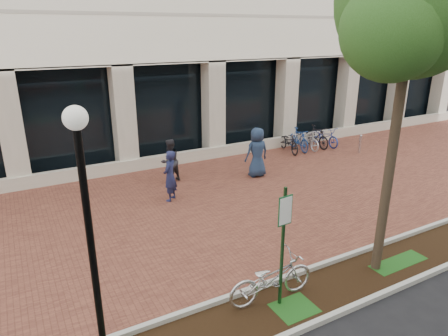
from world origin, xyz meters
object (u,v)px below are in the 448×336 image
bike_rack_cluster (308,139)px  pedestrian_left (170,176)px  bollard (360,144)px  street_tree (413,12)px  locked_bicycle (271,278)px  parking_sign (284,234)px  lamppost (89,230)px  pedestrian_mid (170,161)px  pedestrian_right (257,152)px

bike_rack_cluster → pedestrian_left: bearing=-156.8°
pedestrian_left → bollard: pedestrian_left is taller
street_tree → locked_bicycle: 6.05m
street_tree → parking_sign: bearing=-179.8°
parking_sign → bike_rack_cluster: (8.06, 8.77, -1.17)m
lamppost → pedestrian_left: bearing=58.8°
pedestrian_left → pedestrian_mid: size_ratio=1.05×
pedestrian_mid → pedestrian_left: bearing=46.2°
locked_bicycle → bike_rack_cluster: 11.80m
pedestrian_right → bike_rack_cluster: size_ratio=0.64×
bike_rack_cluster → lamppost: bearing=-138.5°
street_tree → pedestrian_left: street_tree is taller
lamppost → bike_rack_cluster: 14.54m
locked_bicycle → pedestrian_right: bearing=-27.7°
street_tree → bike_rack_cluster: (5.17, 8.76, -5.29)m
pedestrian_mid → parking_sign: bearing=62.9°
parking_sign → pedestrian_left: (-0.00, 6.17, -0.80)m
pedestrian_mid → bike_rack_cluster: bearing=165.1°
pedestrian_mid → bollard: pedestrian_mid is taller
lamppost → pedestrian_right: lamppost is taller
street_tree → bollard: size_ratio=8.49×
locked_bicycle → pedestrian_right: (3.89, 6.52, 0.45)m
lamppost → locked_bicycle: size_ratio=2.25×
pedestrian_right → bollard: size_ratio=2.20×
bike_rack_cluster → bollard: bearing=-41.0°
street_tree → pedestrian_mid: bearing=106.2°
parking_sign → pedestrian_mid: parking_sign is taller
lamppost → pedestrian_mid: bearing=60.8°
bollard → pedestrian_mid: bearing=175.3°
bollard → bike_rack_cluster: (-1.66, 1.73, 0.05)m
bollard → bike_rack_cluster: size_ratio=0.29×
parking_sign → bike_rack_cluster: bearing=42.5°
locked_bicycle → pedestrian_left: size_ratio=1.14×
pedestrian_mid → locked_bicycle: bearing=62.2°
lamppost → pedestrian_left: (3.56, 5.89, -1.65)m
parking_sign → bike_rack_cluster: parking_sign is taller
parking_sign → pedestrian_mid: size_ratio=1.60×
pedestrian_mid → pedestrian_right: 3.35m
bollard → bike_rack_cluster: 2.40m
lamppost → bike_rack_cluster: bearing=36.2°
lamppost → pedestrian_left: lamppost is taller
parking_sign → lamppost: lamppost is taller
lamppost → bollard: bearing=27.0°
locked_bicycle → pedestrian_left: 5.95m
parking_sign → bollard: (9.72, 7.04, -1.22)m
locked_bicycle → street_tree: bearing=-91.1°
locked_bicycle → pedestrian_left: bearing=2.4°
parking_sign → pedestrian_left: 6.22m
street_tree → bike_rack_cluster: 11.47m
lamppost → pedestrian_left: 7.08m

